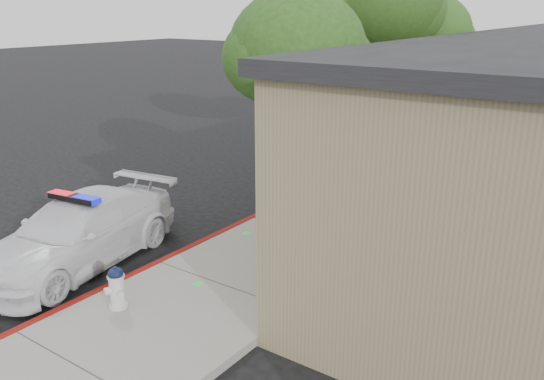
{
  "coord_description": "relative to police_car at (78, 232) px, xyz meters",
  "views": [
    {
      "loc": [
        7.63,
        -6.86,
        4.86
      ],
      "look_at": [
        1.12,
        2.33,
        1.19
      ],
      "focal_mm": 37.28,
      "sensor_mm": 36.0,
      "label": 1
    }
  ],
  "objects": [
    {
      "name": "ground",
      "position": [
        1.37,
        0.72,
        -0.67
      ],
      "size": [
        120.0,
        120.0,
        0.0
      ],
      "primitive_type": "plane",
      "color": "black",
      "rests_on": "ground"
    },
    {
      "name": "red_curb",
      "position": [
        1.43,
        3.72,
        -0.59
      ],
      "size": [
        0.14,
        60.0,
        0.16
      ],
      "primitive_type": "cube",
      "color": "maroon",
      "rests_on": "ground"
    },
    {
      "name": "street_tree_far",
      "position": [
        2.48,
        11.38,
        3.34
      ],
      "size": [
        2.77,
        2.79,
        5.13
      ],
      "rotation": [
        0.0,
        0.0,
        0.33
      ],
      "color": "black",
      "rests_on": "sidewalk"
    },
    {
      "name": "fire_hydrant",
      "position": [
        2.17,
        -0.89,
        -0.15
      ],
      "size": [
        0.41,
        0.36,
        0.73
      ],
      "rotation": [
        0.0,
        0.0,
        -0.4
      ],
      "color": "silver",
      "rests_on": "sidewalk"
    },
    {
      "name": "street_tree_mid",
      "position": [
        2.07,
        8.78,
        4.31
      ],
      "size": [
        3.35,
        3.5,
        6.4
      ],
      "rotation": [
        0.0,
        0.0,
        0.41
      ],
      "color": "black",
      "rests_on": "sidewalk"
    },
    {
      "name": "street_tree_near",
      "position": [
        2.72,
        3.6,
        3.28
      ],
      "size": [
        2.84,
        2.78,
        5.09
      ],
      "rotation": [
        0.0,
        0.0,
        0.13
      ],
      "color": "black",
      "rests_on": "sidewalk"
    },
    {
      "name": "police_car",
      "position": [
        0.0,
        0.0,
        0.0
      ],
      "size": [
        2.54,
        4.79,
        1.44
      ],
      "rotation": [
        0.0,
        0.0,
        0.16
      ],
      "color": "white",
      "rests_on": "ground"
    },
    {
      "name": "sidewalk",
      "position": [
        2.97,
        3.72,
        -0.59
      ],
      "size": [
        3.2,
        60.0,
        0.15
      ],
      "primitive_type": "cube",
      "color": "gray",
      "rests_on": "ground"
    }
  ]
}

